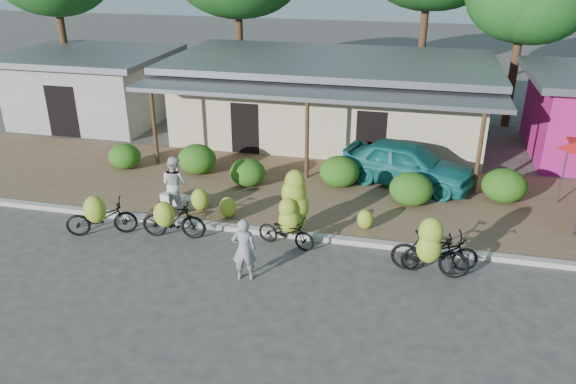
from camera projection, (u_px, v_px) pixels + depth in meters
The scene contains 24 objects.
ground at pixel (258, 272), 14.20m from camera, with size 100.00×100.00×0.00m, color #3E3C3A.
sidewalk at pixel (300, 192), 18.62m from camera, with size 60.00×6.00×0.12m, color #7D6243.
curb at pixel (278, 233), 15.95m from camera, with size 60.00×0.25×0.15m, color #A8A399.
shop_main at pixel (330, 98), 23.21m from camera, with size 13.00×8.50×3.35m.
shop_grey at pixel (92, 86), 25.60m from camera, with size 7.00×6.00×3.15m.
hedge_0 at pixel (125, 156), 20.20m from camera, with size 1.17×1.05×0.91m, color #1D5914.
hedge_1 at pixel (197, 159), 19.72m from camera, with size 1.36×1.22×1.06m, color #1D5914.
hedge_2 at pixel (248, 173), 18.74m from camera, with size 1.21×1.09×0.94m, color #1D5914.
hedge_3 at pixel (339, 172), 18.69m from camera, with size 1.33×1.20×1.04m, color #1D5914.
hedge_4 at pixel (411, 189), 17.35m from camera, with size 1.34×1.21×1.04m, color #1D5914.
hedge_5 at pixel (504, 186), 17.56m from camera, with size 1.38×1.24×1.08m, color #1D5914.
bike_far_left at pixel (100, 217), 15.71m from camera, with size 2.08×1.55×1.48m.
bike_left at pixel (172, 219), 15.51m from camera, with size 1.87×1.24×1.41m.
bike_center at pixel (291, 214), 15.34m from camera, with size 1.75×1.33×2.05m.
bike_right at pixel (430, 250), 13.69m from camera, with size 1.98×1.27×1.85m.
bike_far_right at pixel (440, 253), 14.07m from camera, with size 2.04×1.07×1.02m.
loose_banana_a at pixel (200, 200), 17.06m from camera, with size 0.56×0.48×0.70m, color #99B22C.
loose_banana_b at pixel (228, 207), 16.64m from camera, with size 0.52×0.44×0.64m, color #99B22C.
loose_banana_c at pixel (365, 219), 15.97m from camera, with size 0.47×0.40×0.59m, color #99B22C.
sack_near at pixel (194, 202), 17.37m from camera, with size 0.85×0.40×0.30m, color beige.
sack_far at pixel (173, 198), 17.64m from camera, with size 0.75×0.38×0.28m, color beige.
vendor at pixel (244, 249), 13.60m from camera, with size 0.60×0.39×1.64m, color gray.
bystander at pixel (175, 184), 16.87m from camera, with size 0.84×0.66×1.73m, color silver.
teal_van at pixel (408, 164), 18.73m from camera, with size 1.77×4.39×1.50m, color #197270.
Camera 1 is at (3.51, -11.64, 7.64)m, focal length 35.00 mm.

